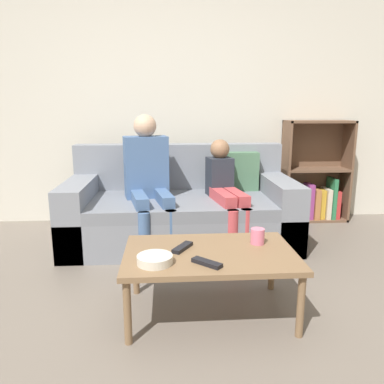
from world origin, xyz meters
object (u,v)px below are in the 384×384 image
at_px(cup_near, 257,236).
at_px(couch, 181,210).
at_px(snack_bowl, 155,260).
at_px(person_adult, 148,173).
at_px(tv_remote_1, 207,263).
at_px(coffee_table, 210,258).
at_px(tv_remote_0, 182,247).
at_px(person_child, 225,188).
at_px(bookshelf, 313,184).

bearing_deg(cup_near, couch, 109.60).
relative_size(couch, snack_bowl, 10.46).
xyz_separation_m(couch, person_adult, (-0.28, -0.09, 0.36)).
bearing_deg(couch, tv_remote_1, -87.04).
distance_m(coffee_table, tv_remote_0, 0.17).
xyz_separation_m(coffee_table, tv_remote_0, (-0.15, 0.05, 0.05)).
height_order(coffee_table, person_adult, person_adult).
relative_size(cup_near, tv_remote_1, 0.59).
bearing_deg(person_child, snack_bowl, -124.60).
distance_m(coffee_table, cup_near, 0.33).
xyz_separation_m(bookshelf, tv_remote_0, (-1.46, -1.76, 0.00)).
xyz_separation_m(coffee_table, snack_bowl, (-0.30, -0.15, 0.06)).
distance_m(couch, bookshelf, 1.53).
distance_m(coffee_table, person_adult, 1.26).
relative_size(couch, tv_remote_0, 11.50).
xyz_separation_m(person_child, tv_remote_0, (-0.41, -1.05, -0.12)).
relative_size(person_child, snack_bowl, 4.84).
bearing_deg(tv_remote_1, bookshelf, 8.46).
bearing_deg(cup_near, tv_remote_1, -139.26).
distance_m(person_adult, person_child, 0.67).
height_order(coffee_table, person_child, person_child).
xyz_separation_m(person_adult, tv_remote_1, (0.36, -1.34, -0.24)).
height_order(bookshelf, tv_remote_0, bookshelf).
distance_m(cup_near, tv_remote_0, 0.46).
xyz_separation_m(person_child, tv_remote_1, (-0.29, -1.28, -0.12)).
relative_size(cup_near, tv_remote_0, 0.55).
relative_size(person_child, tv_remote_0, 5.32).
relative_size(couch, bookshelf, 1.87).
height_order(couch, coffee_table, couch).
xyz_separation_m(cup_near, snack_bowl, (-0.60, -0.25, -0.02)).
xyz_separation_m(cup_near, tv_remote_0, (-0.45, -0.06, -0.04)).
height_order(tv_remote_0, tv_remote_1, same).
xyz_separation_m(couch, tv_remote_0, (-0.04, -1.21, 0.12)).
relative_size(person_adult, tv_remote_0, 6.58).
bearing_deg(person_child, tv_remote_0, -121.57).
xyz_separation_m(person_child, cup_near, (0.04, -0.99, -0.08)).
bearing_deg(tv_remote_0, cup_near, 39.25).
xyz_separation_m(coffee_table, person_adult, (-0.40, 1.16, 0.29)).
bearing_deg(bookshelf, tv_remote_0, -129.66).
bearing_deg(coffee_table, cup_near, 19.85).
relative_size(bookshelf, person_adult, 0.94).
distance_m(person_adult, tv_remote_1, 1.41).
bearing_deg(couch, tv_remote_0, -91.97).
height_order(couch, person_adult, person_adult).
xyz_separation_m(tv_remote_0, tv_remote_1, (0.12, -0.23, 0.00)).
height_order(person_adult, tv_remote_1, person_adult).
bearing_deg(cup_near, person_child, 92.30).
bearing_deg(tv_remote_1, couch, 45.50).
bearing_deg(bookshelf, cup_near, -120.73).
bearing_deg(tv_remote_0, person_child, 100.18).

